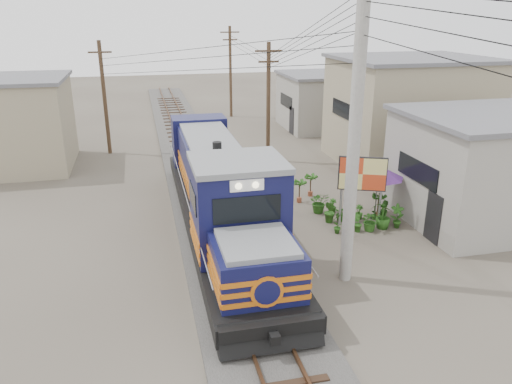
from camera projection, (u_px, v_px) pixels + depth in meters
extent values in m
plane|color=#473F35|center=(242.00, 283.00, 16.81)|extent=(120.00, 120.00, 0.00)
cube|color=#595651|center=(203.00, 186.00, 25.94)|extent=(3.60, 70.00, 0.16)
cube|color=#51331E|center=(193.00, 183.00, 25.76)|extent=(0.08, 70.00, 0.12)
cube|color=#51331E|center=(213.00, 182.00, 25.99)|extent=(0.08, 70.00, 0.12)
cube|color=black|center=(221.00, 215.00, 20.42)|extent=(2.98, 16.42, 0.56)
cube|color=black|center=(247.00, 284.00, 15.83)|extent=(2.26, 3.28, 0.67)
cube|color=black|center=(205.00, 182.00, 25.22)|extent=(2.26, 3.28, 0.67)
cube|color=#0F113A|center=(256.00, 270.00, 14.30)|extent=(2.44, 2.46, 1.54)
cube|color=#0F113A|center=(239.00, 210.00, 16.36)|extent=(2.92, 2.67, 3.18)
cube|color=slate|center=(238.00, 162.00, 15.80)|extent=(2.98, 2.80, 0.18)
cube|color=black|center=(247.00, 209.00, 14.94)|extent=(2.08, 0.06, 0.82)
cube|color=white|center=(247.00, 185.00, 14.67)|extent=(1.03, 0.06, 0.36)
cube|color=#0F113A|center=(211.00, 167.00, 22.33)|extent=(2.32, 10.05, 2.36)
cube|color=slate|center=(210.00, 140.00, 21.90)|extent=(2.08, 10.05, 0.18)
cube|color=#C25F12|center=(221.00, 202.00, 20.22)|extent=(3.02, 16.42, 0.14)
cube|color=#C25F12|center=(220.00, 195.00, 20.12)|extent=(3.02, 16.42, 0.14)
cube|color=#C25F12|center=(220.00, 188.00, 20.01)|extent=(3.02, 16.42, 0.14)
cylinder|color=#9E9B93|center=(354.00, 136.00, 15.39)|extent=(0.40, 0.40, 10.00)
cylinder|color=#4C3826|center=(268.00, 104.00, 29.39)|extent=(0.24, 0.24, 7.00)
cube|color=#4C3826|center=(269.00, 51.00, 28.37)|extent=(1.60, 0.10, 0.10)
cube|color=#4C3826|center=(269.00, 62.00, 28.57)|extent=(1.20, 0.10, 0.10)
cylinder|color=#4C3826|center=(230.00, 72.00, 42.18)|extent=(0.24, 0.24, 7.50)
cube|color=#4C3826|center=(230.00, 32.00, 41.07)|extent=(1.60, 0.10, 0.10)
cube|color=#4C3826|center=(230.00, 40.00, 41.28)|extent=(1.20, 0.10, 0.10)
cylinder|color=#4C3826|center=(105.00, 99.00, 31.02)|extent=(0.24, 0.24, 7.00)
cube|color=#4C3826|center=(99.00, 49.00, 30.00)|extent=(1.60, 0.10, 0.10)
cube|color=#4C3826|center=(101.00, 59.00, 30.20)|extent=(1.20, 0.10, 0.10)
cube|color=gray|center=(491.00, 170.00, 21.24)|extent=(7.00, 6.00, 4.50)
cube|color=slate|center=(501.00, 116.00, 20.44)|extent=(7.35, 6.30, 0.20)
cube|color=black|center=(417.00, 171.00, 20.42)|extent=(0.05, 3.00, 0.90)
cube|color=gray|center=(408.00, 112.00, 29.44)|extent=(8.00, 7.00, 6.00)
cube|color=slate|center=(413.00, 58.00, 28.38)|extent=(8.40, 7.35, 0.20)
cube|color=black|center=(344.00, 110.00, 28.48)|extent=(0.05, 3.50, 0.90)
cube|color=gray|center=(324.00, 102.00, 38.61)|extent=(6.00, 6.00, 4.00)
cube|color=slate|center=(325.00, 74.00, 37.90)|extent=(6.30, 6.30, 0.20)
cube|color=black|center=(286.00, 101.00, 37.90)|extent=(0.05, 3.00, 0.90)
cube|color=gray|center=(14.00, 125.00, 28.47)|extent=(6.00, 6.00, 5.00)
cube|color=slate|center=(6.00, 79.00, 27.58)|extent=(6.30, 6.30, 0.20)
cylinder|color=#99999E|center=(341.00, 200.00, 21.04)|extent=(0.10, 0.10, 2.24)
cylinder|color=#99999E|center=(380.00, 202.00, 20.79)|extent=(0.10, 0.10, 2.24)
cube|color=black|center=(362.00, 174.00, 20.50)|extent=(1.87, 0.87, 1.44)
cube|color=red|center=(363.00, 174.00, 20.47)|extent=(1.77, 0.80, 1.35)
cylinder|color=black|center=(375.00, 217.00, 22.11)|extent=(0.44, 0.44, 0.10)
cylinder|color=#99999E|center=(376.00, 194.00, 21.75)|extent=(0.05, 0.05, 2.21)
cone|color=#512571|center=(379.00, 171.00, 21.39)|extent=(2.58, 2.58, 0.55)
imported|color=black|center=(348.00, 204.00, 21.48)|extent=(0.72, 0.68, 1.65)
imported|color=#235217|center=(338.00, 223.00, 20.45)|extent=(0.57, 0.50, 0.90)
imported|color=#235217|center=(357.00, 223.00, 20.63)|extent=(0.52, 0.52, 0.74)
imported|color=#235217|center=(371.00, 221.00, 20.68)|extent=(0.86, 0.76, 0.89)
imported|color=#235217|center=(383.00, 216.00, 20.86)|extent=(0.87, 0.87, 1.13)
imported|color=#235217|center=(397.00, 216.00, 20.93)|extent=(0.64, 0.51, 1.05)
imported|color=#235217|center=(330.00, 212.00, 21.43)|extent=(0.55, 0.63, 1.02)
imported|color=#235217|center=(342.00, 214.00, 21.67)|extent=(0.80, 0.82, 0.69)
imported|color=#235217|center=(359.00, 212.00, 21.90)|extent=(0.37, 0.37, 0.64)
imported|color=#235217|center=(374.00, 211.00, 21.82)|extent=(0.49, 0.47, 0.78)
imported|color=#235217|center=(384.00, 209.00, 22.07)|extent=(0.46, 0.51, 0.77)
imported|color=#235217|center=(319.00, 202.00, 22.52)|extent=(1.03, 0.93, 1.00)
imported|color=#235217|center=(332.00, 205.00, 22.66)|extent=(0.41, 0.41, 0.63)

